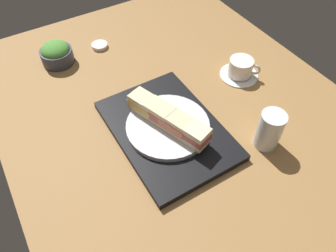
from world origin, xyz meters
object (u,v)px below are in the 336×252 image
(sandwich_plate, at_px, (168,126))
(sandwich_farmost, at_px, (194,134))
(sandwich_inner_near, at_px, (160,113))
(coffee_cup, at_px, (241,69))
(small_sauce_dish, at_px, (100,46))
(sandwich_inner_far, at_px, (176,123))
(drinking_glass, at_px, (269,130))
(sandwich_nearmost, at_px, (144,104))
(salad_bowl, at_px, (56,53))

(sandwich_plate, xyz_separation_m, sandwich_farmost, (0.08, 0.03, 0.03))
(sandwich_inner_near, relative_size, coffee_cup, 0.73)
(sandwich_farmost, height_order, small_sauce_dish, sandwich_farmost)
(sandwich_inner_far, distance_m, drinking_glass, 0.25)
(sandwich_plate, bearing_deg, coffee_cup, 104.70)
(sandwich_plate, distance_m, drinking_glass, 0.27)
(drinking_glass, height_order, small_sauce_dish, drinking_glass)
(sandwich_nearmost, bearing_deg, coffee_cup, 90.88)
(sandwich_plate, height_order, sandwich_nearmost, sandwich_nearmost)
(sandwich_nearmost, height_order, sandwich_inner_near, sandwich_inner_near)
(sandwich_nearmost, height_order, salad_bowl, sandwich_nearmost)
(coffee_cup, height_order, drinking_glass, drinking_glass)
(sandwich_farmost, bearing_deg, drinking_glass, 63.56)
(sandwich_farmost, distance_m, coffee_cup, 0.35)
(sandwich_inner_near, distance_m, sandwich_farmost, 0.11)
(sandwich_inner_far, xyz_separation_m, small_sauce_dish, (-0.50, -0.02, -0.06))
(sandwich_inner_far, bearing_deg, drinking_glass, 54.28)
(coffee_cup, distance_m, drinking_glass, 0.29)
(coffee_cup, relative_size, small_sauce_dish, 2.21)
(coffee_cup, xyz_separation_m, small_sauce_dish, (-0.38, -0.33, -0.02))
(sandwich_inner_far, relative_size, small_sauce_dish, 1.69)
(coffee_cup, bearing_deg, drinking_glass, -25.02)
(sandwich_farmost, height_order, salad_bowl, sandwich_farmost)
(coffee_cup, bearing_deg, salad_bowl, -127.65)
(sandwich_nearmost, relative_size, coffee_cup, 0.76)
(sandwich_plate, bearing_deg, drinking_glass, 50.83)
(sandwich_inner_near, distance_m, sandwich_inner_far, 0.06)
(sandwich_plate, distance_m, sandwich_inner_far, 0.04)
(sandwich_farmost, height_order, coffee_cup, sandwich_farmost)
(sandwich_nearmost, xyz_separation_m, coffee_cup, (-0.01, 0.36, -0.03))
(sandwich_inner_near, relative_size, sandwich_inner_far, 0.96)
(sandwich_inner_near, xyz_separation_m, salad_bowl, (-0.44, -0.15, -0.03))
(sandwich_plate, relative_size, small_sauce_dish, 4.06)
(salad_bowl, height_order, coffee_cup, salad_bowl)
(small_sauce_dish, bearing_deg, salad_bowl, -87.70)
(small_sauce_dish, bearing_deg, sandwich_nearmost, -3.47)
(sandwich_inner_far, bearing_deg, small_sauce_dish, -178.26)
(sandwich_farmost, relative_size, coffee_cup, 0.74)
(drinking_glass, bearing_deg, sandwich_inner_near, -132.04)
(salad_bowl, height_order, drinking_glass, drinking_glass)
(sandwich_nearmost, distance_m, sandwich_farmost, 0.17)
(sandwich_inner_far, bearing_deg, sandwich_inner_near, -160.22)
(sandwich_inner_far, distance_m, small_sauce_dish, 0.50)
(drinking_glass, relative_size, small_sauce_dish, 1.98)
(sandwich_nearmost, relative_size, sandwich_inner_far, 1.00)
(sandwich_farmost, bearing_deg, coffee_cup, 119.13)
(sandwich_inner_near, bearing_deg, coffee_cup, 99.95)
(sandwich_nearmost, xyz_separation_m, sandwich_inner_near, (0.05, 0.02, 0.00))
(sandwich_inner_far, height_order, sandwich_farmost, same)
(sandwich_inner_far, xyz_separation_m, drinking_glass, (0.14, 0.20, -0.01))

